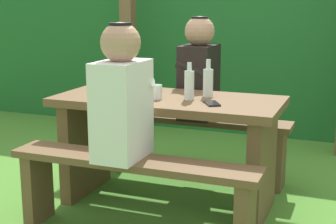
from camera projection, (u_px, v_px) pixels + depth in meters
ground_plane at (168, 203)px, 3.27m from camera, size 12.00×12.00×0.00m
hedge_backdrop at (250, 41)px, 5.20m from camera, size 6.40×0.92×1.74m
pergola_post_left at (128, 35)px, 4.80m from camera, size 0.12×0.12×1.93m
picnic_table at (168, 132)px, 3.17m from camera, size 1.40×0.64×0.70m
bench_near at (133, 182)px, 2.72m from camera, size 1.40×0.24×0.46m
bench_far at (194, 134)px, 3.68m from camera, size 1.40×0.24×0.46m
person_white_shirt at (122, 97)px, 2.65m from camera, size 0.25×0.35×0.72m
person_black_coat at (199, 72)px, 3.57m from camera, size 0.25×0.35×0.72m
drinking_glass at (157, 92)px, 3.06m from camera, size 0.07×0.07×0.09m
bottle_left at (208, 82)px, 3.12m from camera, size 0.06×0.06×0.23m
bottle_right at (189, 84)px, 3.03m from camera, size 0.06×0.06×0.23m
cell_phone at (212, 103)px, 2.91m from camera, size 0.13×0.16×0.01m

